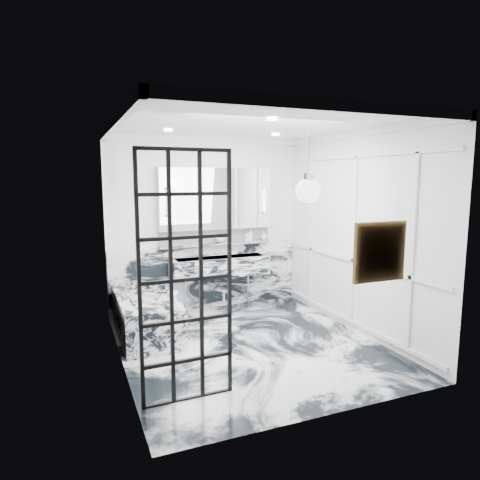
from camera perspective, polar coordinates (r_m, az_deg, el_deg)
name	(u,v)px	position (r m, az deg, el deg)	size (l,w,h in m)	color
floor	(249,345)	(5.73, 1.25, -13.78)	(3.60, 3.60, 0.00)	silver
ceiling	(250,124)	(5.35, 1.35, 15.23)	(3.60, 3.60, 0.00)	white
wall_back	(206,224)	(7.04, -4.53, 2.14)	(3.60, 3.60, 0.00)	white
wall_front	(332,266)	(3.80, 12.14, -3.37)	(3.60, 3.60, 0.00)	white
wall_left	(118,246)	(4.96, -15.94, -0.79)	(3.60, 3.60, 0.00)	white
wall_right	(355,232)	(6.17, 15.07, 1.00)	(3.60, 3.60, 0.00)	white
marble_clad_back	(207,276)	(7.16, -4.39, -4.85)	(3.18, 0.05, 1.05)	silver
marble_clad_left	(120,251)	(4.97, -15.74, -1.46)	(0.02, 3.56, 2.68)	silver
panel_molding	(353,239)	(6.17, 14.89, 0.07)	(0.03, 3.40, 2.30)	white
soap_bottle_a	(250,235)	(7.24, 1.39, 0.67)	(0.08, 0.08, 0.20)	#8C5919
soap_bottle_b	(247,236)	(7.22, 0.91, 0.53)	(0.08, 0.08, 0.17)	#4C4C51
soap_bottle_c	(264,236)	(7.35, 3.16, 0.57)	(0.12, 0.12, 0.15)	silver
face_pot	(220,238)	(7.05, -2.68, 0.24)	(0.15, 0.15, 0.15)	white
amber_bottle	(222,240)	(7.06, -2.39, 0.06)	(0.04, 0.04, 0.10)	#8C5919
flower_vase	(172,305)	(5.38, -9.02, -8.50)	(0.08, 0.08, 0.12)	silver
crittall_door	(186,280)	(4.08, -7.18, -5.25)	(0.88, 0.04, 2.41)	black
artwork	(380,252)	(4.15, 18.13, -1.51)	(0.46, 0.04, 0.46)	orange
pendant_light	(308,191)	(4.23, 9.07, 6.48)	(0.24, 0.24, 0.24)	white
trough_sink	(220,266)	(6.96, -2.67, -3.50)	(1.60, 0.45, 0.30)	silver
ledge	(217,244)	(7.05, -3.14, -0.54)	(1.90, 0.14, 0.04)	silver
subway_tile	(215,235)	(7.09, -3.31, 0.61)	(1.90, 0.03, 0.23)	white
mirror_cabinet	(216,198)	(6.98, -3.20, 5.56)	(1.90, 0.16, 1.00)	white
sconce_left	(168,202)	(6.67, -9.63, 4.98)	(0.07, 0.07, 0.40)	white
sconce_right	(264,200)	(7.20, 3.26, 5.33)	(0.07, 0.07, 0.40)	white
bathtub	(146,315)	(6.14, -12.44, -9.72)	(0.75, 1.65, 0.55)	silver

